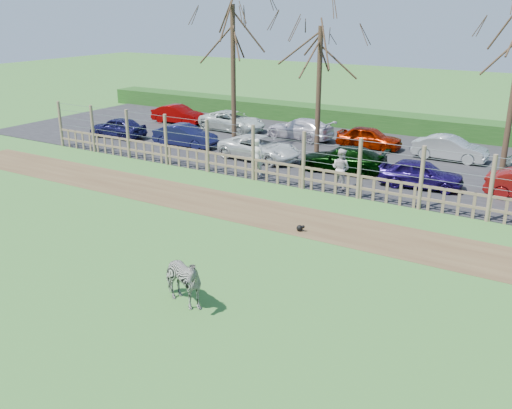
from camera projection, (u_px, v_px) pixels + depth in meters
The scene contains 21 objects.
ground at pixel (188, 254), 18.01m from camera, with size 120.00×120.00×0.00m, color #549A49.
dirt_strip at pixel (261, 212), 21.63m from camera, with size 34.00×2.80×0.01m, color brown.
asphalt at pixel (359, 156), 29.68m from camera, with size 44.00×13.00×0.04m, color #232326.
hedge at pixel (402, 123), 35.15m from camera, with size 46.00×2.00×1.10m, color #1E4716.
fence at pixel (303, 171), 24.19m from camera, with size 30.16×0.16×2.50m.
tree_left at pixel (233, 43), 29.42m from camera, with size 4.80×4.80×7.88m.
tree_mid at pixel (320, 60), 28.26m from camera, with size 4.80×4.80×6.83m.
zebra at pixel (180, 280), 14.74m from camera, with size 0.77×1.69×1.43m, color gray.
visitor_a at pixel (257, 157), 25.94m from camera, with size 0.63×0.41×1.72m, color silver.
visitor_b at pixel (341, 169), 24.11m from camera, with size 0.84×0.65×1.72m, color beige.
crow at pixel (300, 228), 19.80m from camera, with size 0.30×0.23×0.25m.
car_0 at pixel (118, 127), 33.56m from camera, with size 1.42×3.52×1.20m, color #171543.
car_1 at pixel (185, 136), 31.38m from camera, with size 1.27×3.64×1.20m, color #14163F.
car_2 at pixel (260, 148), 28.70m from camera, with size 1.99×4.32×1.20m, color white.
car_3 at pixel (343, 159), 26.59m from camera, with size 1.68×4.13×1.20m, color black.
car_4 at pixel (421, 174), 24.32m from camera, with size 1.42×3.52×1.20m, color #1A0D4D.
car_7 at pixel (178, 114), 37.53m from camera, with size 1.27×3.64×1.20m, color #830303.
car_8 at pixel (232, 121), 35.39m from camera, with size 1.99×4.32×1.20m, color silver.
car_9 at pixel (300, 129), 33.16m from camera, with size 1.68×4.13×1.20m, color silver.
car_10 at pixel (369, 138), 30.93m from camera, with size 1.42×3.52×1.20m, color #901600.
car_11 at pixel (450, 148), 28.64m from camera, with size 1.27×3.64×1.20m, color #B6BDB9.
Camera 1 is at (10.42, -12.94, 7.44)m, focal length 40.00 mm.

